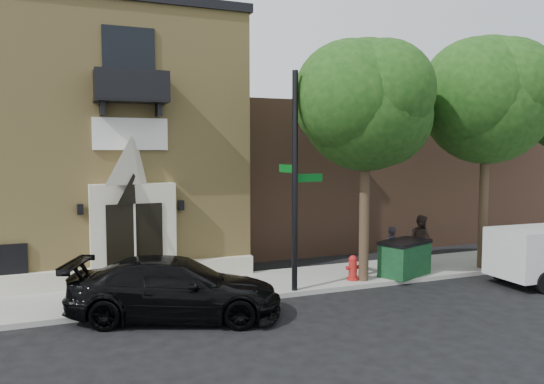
{
  "coord_description": "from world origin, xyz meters",
  "views": [
    {
      "loc": [
        -3.26,
        -14.15,
        4.41
      ],
      "look_at": [
        3.41,
        2.0,
        3.01
      ],
      "focal_mm": 35.0,
      "sensor_mm": 36.0,
      "label": 1
    }
  ],
  "objects_px": {
    "black_sedan": "(176,288)",
    "pedestrian_near": "(391,249)",
    "dumpster": "(405,258)",
    "street_sign": "(295,181)",
    "fire_hydrant": "(353,268)",
    "pedestrian_far": "(421,240)"
  },
  "relations": [
    {
      "from": "black_sedan",
      "to": "fire_hydrant",
      "type": "bearing_deg",
      "value": -56.74
    },
    {
      "from": "fire_hydrant",
      "to": "dumpster",
      "type": "xyz_separation_m",
      "value": [
        1.98,
        -0.09,
        0.2
      ]
    },
    {
      "from": "street_sign",
      "to": "dumpster",
      "type": "relative_size",
      "value": 3.16
    },
    {
      "from": "dumpster",
      "to": "pedestrian_far",
      "type": "distance_m",
      "value": 2.0
    },
    {
      "from": "black_sedan",
      "to": "pedestrian_near",
      "type": "relative_size",
      "value": 3.52
    },
    {
      "from": "dumpster",
      "to": "street_sign",
      "type": "bearing_deg",
      "value": 162.18
    },
    {
      "from": "pedestrian_near",
      "to": "pedestrian_far",
      "type": "relative_size",
      "value": 0.84
    },
    {
      "from": "fire_hydrant",
      "to": "pedestrian_near",
      "type": "height_order",
      "value": "pedestrian_near"
    },
    {
      "from": "street_sign",
      "to": "pedestrian_near",
      "type": "relative_size",
      "value": 4.22
    },
    {
      "from": "black_sedan",
      "to": "street_sign",
      "type": "xyz_separation_m",
      "value": [
        3.83,
        0.87,
        2.67
      ]
    },
    {
      "from": "pedestrian_far",
      "to": "pedestrian_near",
      "type": "bearing_deg",
      "value": 93.89
    },
    {
      "from": "street_sign",
      "to": "fire_hydrant",
      "type": "bearing_deg",
      "value": 4.98
    },
    {
      "from": "black_sedan",
      "to": "dumpster",
      "type": "bearing_deg",
      "value": -60.16
    },
    {
      "from": "fire_hydrant",
      "to": "dumpster",
      "type": "distance_m",
      "value": 1.99
    },
    {
      "from": "black_sedan",
      "to": "street_sign",
      "type": "height_order",
      "value": "street_sign"
    },
    {
      "from": "pedestrian_near",
      "to": "fire_hydrant",
      "type": "bearing_deg",
      "value": 0.15
    },
    {
      "from": "dumpster",
      "to": "pedestrian_near",
      "type": "relative_size",
      "value": 1.34
    },
    {
      "from": "pedestrian_far",
      "to": "fire_hydrant",
      "type": "bearing_deg",
      "value": 96.76
    },
    {
      "from": "street_sign",
      "to": "pedestrian_near",
      "type": "xyz_separation_m",
      "value": [
        4.22,
        1.07,
        -2.54
      ]
    },
    {
      "from": "street_sign",
      "to": "dumpster",
      "type": "height_order",
      "value": "street_sign"
    },
    {
      "from": "fire_hydrant",
      "to": "pedestrian_far",
      "type": "bearing_deg",
      "value": 16.99
    },
    {
      "from": "street_sign",
      "to": "pedestrian_far",
      "type": "distance_m",
      "value": 6.48
    }
  ]
}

